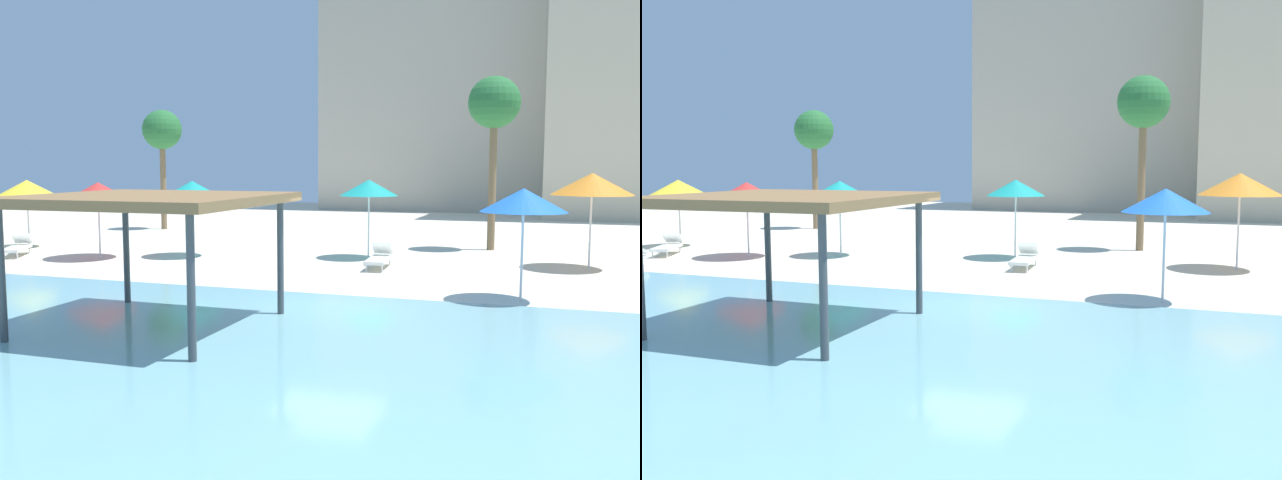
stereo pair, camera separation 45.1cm
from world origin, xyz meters
TOP-DOWN VIEW (x-y plane):
  - ground_plane at (0.00, 0.00)m, footprint 80.00×80.00m
  - lagoon_water at (0.00, -5.25)m, footprint 44.00×13.50m
  - shade_pavilion at (-2.52, -2.84)m, footprint 4.48×4.48m
  - beach_umbrella_teal_0 at (-1.20, 8.40)m, footprint 1.99×1.99m
  - beach_umbrella_blue_1 at (4.10, 2.29)m, footprint 2.00×2.00m
  - beach_umbrella_orange_2 at (5.82, 8.22)m, footprint 2.43×2.43m
  - beach_umbrella_teal_3 at (-7.06, 6.87)m, footprint 2.09×2.09m
  - beach_umbrella_red_4 at (-9.85, 5.45)m, footprint 2.41×2.41m
  - beach_umbrella_yellow_5 at (-14.30, 7.13)m, footprint 2.08×2.08m
  - lounge_chair_1 at (-0.30, 6.36)m, footprint 0.74×1.93m
  - lounge_chair_2 at (-12.99, 5.08)m, footprint 1.37×1.97m
  - palm_tree_0 at (-13.44, 15.45)m, footprint 1.90×1.90m
  - palm_tree_1 at (2.53, 12.09)m, footprint 1.90×1.90m
  - hotel_block_0 at (-2.91, 36.93)m, footprint 16.17×10.58m

SIDE VIEW (x-z plane):
  - ground_plane at x=0.00m, z-range 0.00..0.00m
  - lagoon_water at x=0.00m, z-range 0.00..0.04m
  - lounge_chair_1 at x=-0.30m, z-range -0.04..0.70m
  - lounge_chair_2 at x=-12.99m, z-range -0.04..0.70m
  - beach_umbrella_red_4 at x=-9.85m, z-range 0.96..3.54m
  - beach_umbrella_yellow_5 at x=-14.30m, z-range 1.00..3.59m
  - beach_umbrella_teal_3 at x=-7.06m, z-range 1.02..3.63m
  - beach_umbrella_blue_1 at x=4.10m, z-range 1.04..3.68m
  - beach_umbrella_teal_0 at x=-1.20m, z-range 1.06..3.73m
  - shade_pavilion at x=-2.52m, z-range 1.15..3.76m
  - beach_umbrella_orange_2 at x=5.82m, z-range 1.13..4.05m
  - palm_tree_0 at x=-13.44m, z-range 1.82..7.61m
  - palm_tree_1 at x=2.53m, z-range 2.08..8.47m
  - hotel_block_0 at x=-2.91m, z-range 0.00..14.76m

